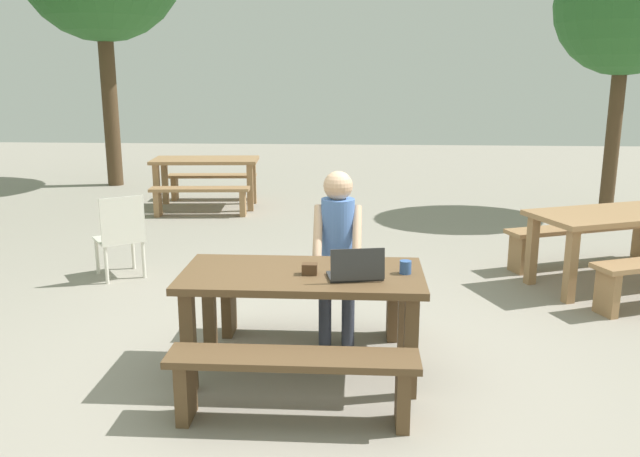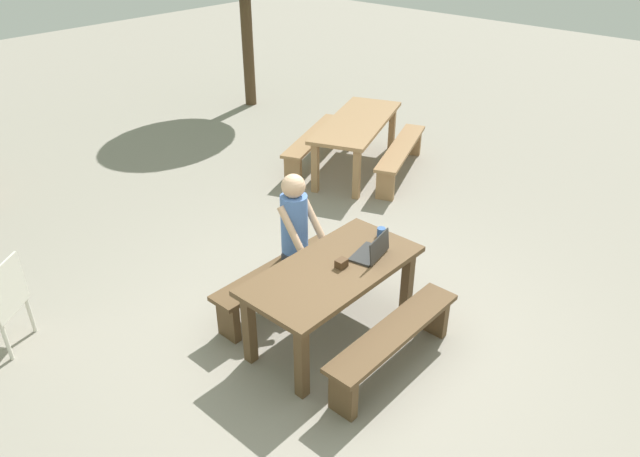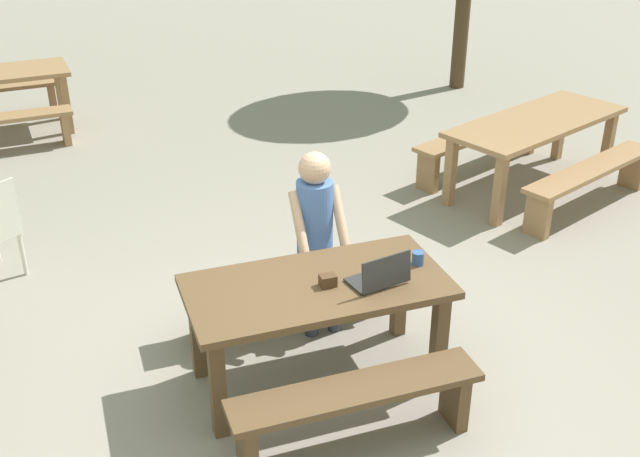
{
  "view_description": "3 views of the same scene",
  "coord_description": "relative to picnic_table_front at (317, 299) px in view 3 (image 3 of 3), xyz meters",
  "views": [
    {
      "loc": [
        0.38,
        -4.3,
        2.1
      ],
      "look_at": [
        0.11,
        0.25,
        1.0
      ],
      "focal_mm": 36.84,
      "sensor_mm": 36.0,
      "label": 1
    },
    {
      "loc": [
        -3.25,
        -2.77,
        3.6
      ],
      "look_at": [
        0.11,
        0.25,
        1.0
      ],
      "focal_mm": 33.01,
      "sensor_mm": 36.0,
      "label": 2
    },
    {
      "loc": [
        -1.37,
        -3.94,
        3.29
      ],
      "look_at": [
        0.11,
        0.25,
        1.0
      ],
      "focal_mm": 43.32,
      "sensor_mm": 36.0,
      "label": 3
    }
  ],
  "objects": [
    {
      "name": "bench_mid_south",
      "position": [
        -1.96,
        5.11,
        -0.32
      ],
      "size": [
        1.48,
        0.41,
        0.42
      ],
      "rotation": [
        0.0,
        0.0,
        0.08
      ],
      "color": "#9E754C",
      "rests_on": "ground"
    },
    {
      "name": "bench_far",
      "position": [
        0.0,
        0.68,
        -0.31
      ],
      "size": [
        1.52,
        0.3,
        0.44
      ],
      "color": "brown",
      "rests_on": "ground"
    },
    {
      "name": "bench_near",
      "position": [
        0.0,
        -0.68,
        -0.31
      ],
      "size": [
        1.52,
        0.3,
        0.44
      ],
      "color": "brown",
      "rests_on": "ground"
    },
    {
      "name": "bench_rear_south",
      "position": [
        3.34,
        1.59,
        -0.29
      ],
      "size": [
        1.83,
        0.95,
        0.45
      ],
      "rotation": [
        0.0,
        0.0,
        0.37
      ],
      "color": "#9E754C",
      "rests_on": "ground"
    },
    {
      "name": "ground_plane",
      "position": [
        0.0,
        0.0,
        -0.63
      ],
      "size": [
        30.0,
        30.0,
        0.0
      ],
      "primitive_type": "plane",
      "color": "gray"
    },
    {
      "name": "picnic_table_rear",
      "position": [
        3.09,
        2.21,
        0.01
      ],
      "size": [
        2.2,
        1.48,
        0.75
      ],
      "rotation": [
        0.0,
        0.0,
        0.37
      ],
      "color": "#9E754C",
      "rests_on": "ground"
    },
    {
      "name": "person_seated",
      "position": [
        0.22,
        0.65,
        0.15
      ],
      "size": [
        0.37,
        0.39,
        1.35
      ],
      "color": "#333847",
      "rests_on": "ground"
    },
    {
      "name": "laptop",
      "position": [
        0.37,
        -0.14,
        0.17
      ],
      "size": [
        0.39,
        0.3,
        0.23
      ],
      "rotation": [
        0.0,
        0.0,
        3.33
      ],
      "color": "#2D2D2D",
      "rests_on": "picnic_table_front"
    },
    {
      "name": "small_pouch",
      "position": [
        0.05,
        -0.05,
        0.16
      ],
      "size": [
        0.1,
        0.08,
        0.08
      ],
      "color": "#4C331E",
      "rests_on": "picnic_table_front"
    },
    {
      "name": "bench_rear_north",
      "position": [
        2.85,
        2.83,
        -0.29
      ],
      "size": [
        1.83,
        0.95,
        0.45
      ],
      "rotation": [
        0.0,
        0.0,
        0.37
      ],
      "color": "#9E754C",
      "rests_on": "ground"
    },
    {
      "name": "picnic_table_front",
      "position": [
        0.0,
        0.0,
        0.0
      ],
      "size": [
        1.67,
        0.82,
        0.75
      ],
      "color": "brown",
      "rests_on": "ground"
    },
    {
      "name": "coffee_mug",
      "position": [
        0.71,
        0.01,
        0.16
      ],
      "size": [
        0.08,
        0.08,
        0.09
      ],
      "color": "#335693",
      "rests_on": "picnic_table_front"
    }
  ]
}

